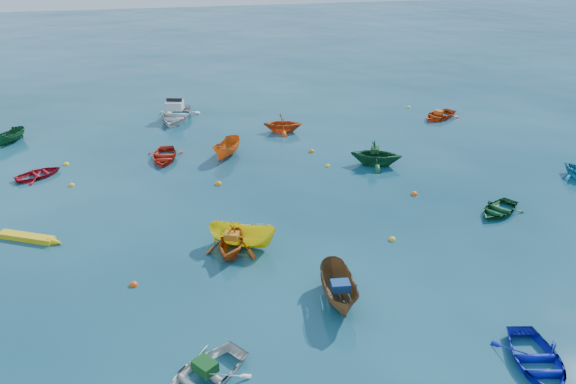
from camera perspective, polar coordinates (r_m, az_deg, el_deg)
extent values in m
plane|color=#093242|center=(25.50, 2.32, -5.62)|extent=(160.00, 160.00, 0.00)
imported|color=silver|center=(19.22, -8.56, -18.35)|extent=(3.92, 3.74, 0.66)
imported|color=brown|center=(22.26, 5.17, -10.98)|extent=(1.57, 3.47, 1.30)
imported|color=#0D16A8|center=(21.15, 23.86, -15.85)|extent=(2.92, 3.65, 0.68)
imported|color=#BF4D12|center=(25.17, -5.69, -6.20)|extent=(3.12, 3.35, 1.43)
imported|color=yellow|center=(25.65, -4.63, -5.49)|extent=(3.36, 2.47, 1.22)
imported|color=#114A1E|center=(30.28, 20.53, -1.98)|extent=(3.39, 3.16, 0.57)
imported|color=#A50D1A|center=(35.38, -23.94, 1.44)|extent=(3.17, 2.93, 0.54)
imported|color=#D76114|center=(35.42, -6.15, 3.65)|extent=(2.50, 3.13, 1.15)
imported|color=#124E28|center=(34.32, 8.89, 2.74)|extent=(3.80, 3.57, 1.60)
imported|color=#C93F10|center=(43.77, 15.07, 7.28)|extent=(3.84, 3.53, 0.65)
imported|color=red|center=(35.53, -12.44, 3.25)|extent=(2.48, 3.28, 0.64)
imported|color=#C94A12|center=(39.41, -0.53, 6.14)|extent=(3.12, 2.84, 1.41)
imported|color=#114C24|center=(41.62, -26.33, 4.48)|extent=(2.23, 2.69, 1.00)
imported|color=silver|center=(42.77, -11.31, 7.25)|extent=(4.19, 5.10, 1.52)
cube|color=#12491B|center=(18.91, -8.43, -17.10)|extent=(0.89, 0.92, 0.36)
cube|color=navy|center=(21.66, 5.34, -9.48)|extent=(0.75, 0.60, 0.34)
cube|color=orange|center=(24.77, -5.75, -4.45)|extent=(0.74, 0.65, 0.30)
cube|color=#0F3F18|center=(33.96, 8.83, 4.24)|extent=(0.72, 0.81, 0.33)
cube|color=#DA5E16|center=(43.54, 15.07, 7.84)|extent=(0.68, 0.73, 0.28)
sphere|color=#EB4E0C|center=(23.86, -15.39, -9.12)|extent=(0.35, 0.35, 0.35)
sphere|color=yellow|center=(26.46, 10.53, -4.82)|extent=(0.34, 0.34, 0.34)
sphere|color=#F65F0D|center=(30.97, 12.70, -0.26)|extent=(0.37, 0.37, 0.37)
sphere|color=yellow|center=(33.46, -21.13, 0.59)|extent=(0.32, 0.32, 0.32)
sphere|color=orange|center=(31.61, -7.08, 0.76)|extent=(0.38, 0.38, 0.38)
sphere|color=yellow|center=(33.79, 4.06, 2.62)|extent=(0.29, 0.29, 0.29)
sphere|color=orange|center=(35.73, 6.84, 3.82)|extent=(0.34, 0.34, 0.34)
sphere|color=yellow|center=(36.49, -21.61, 2.59)|extent=(0.35, 0.35, 0.35)
sphere|color=orange|center=(35.90, 2.40, 4.09)|extent=(0.37, 0.37, 0.37)
sphere|color=yellow|center=(45.66, 12.14, 8.36)|extent=(0.30, 0.30, 0.30)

